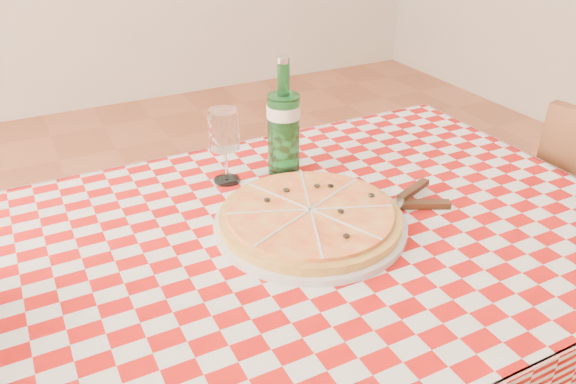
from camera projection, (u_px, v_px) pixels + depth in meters
name	position (u px, v px, depth m)	size (l,w,h in m)	color
dining_table	(310.00, 270.00, 1.14)	(1.20, 0.80, 0.75)	brown
tablecloth	(311.00, 231.00, 1.10)	(1.30, 0.90, 0.01)	#9B0C09
pizza_plate	(310.00, 216.00, 1.09)	(0.38, 0.38, 0.05)	#B9863D
water_bottle	(284.00, 117.00, 1.25)	(0.08, 0.08, 0.27)	#186228
wine_glass	(225.00, 147.00, 1.23)	(0.07, 0.07, 0.17)	white
cutlery	(400.00, 202.00, 1.16)	(0.27, 0.22, 0.03)	silver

